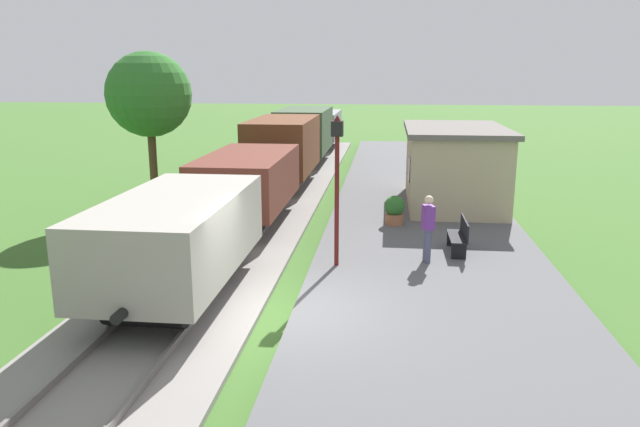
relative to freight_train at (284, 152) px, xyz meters
name	(u,v)px	position (x,y,z in m)	size (l,w,h in m)	color
ground_plane	(283,321)	(2.40, -14.28, -1.53)	(160.00, 160.00, 0.00)	#3D6628
platform_slab	(443,323)	(5.60, -14.28, -1.40)	(6.00, 60.00, 0.25)	#565659
track_ballast	(169,313)	(0.00, -14.28, -1.47)	(3.80, 60.00, 0.12)	gray
rail_near	(202,309)	(0.72, -14.28, -1.34)	(0.07, 60.00, 0.14)	slate
rail_far	(135,306)	(-0.72, -14.28, -1.34)	(0.07, 60.00, 0.14)	slate
freight_train	(284,152)	(0.00, 0.00, 0.00)	(2.50, 32.60, 2.72)	gray
station_hut	(454,165)	(6.80, -3.83, 0.13)	(3.50, 5.80, 2.78)	tan
bench_near_hut	(460,235)	(6.38, -9.86, -0.80)	(0.42, 1.50, 0.91)	black
bench_down_platform	(432,170)	(6.38, 0.80, -0.80)	(0.42, 1.50, 0.91)	black
person_waiting	(428,226)	(5.48, -10.78, -0.34)	(0.33, 0.43, 1.71)	#474C66
potted_planter	(394,210)	(4.69, -7.05, -0.80)	(0.64, 0.64, 0.92)	#9E6642
lamp_post_near	(337,163)	(3.24, -11.31, 1.28)	(0.28, 0.28, 3.70)	#591414
tree_trackside_far	(149,95)	(-3.78, -5.28, 2.61)	(2.92, 2.92, 5.62)	#4C3823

